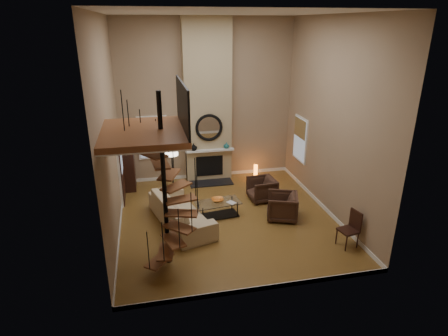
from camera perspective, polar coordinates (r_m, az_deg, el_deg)
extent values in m
cube|color=olive|center=(10.97, 0.44, -7.60)|extent=(6.00, 6.50, 0.01)
cube|color=#9A8063|center=(13.06, -2.64, 9.98)|extent=(6.00, 0.02, 5.50)
cube|color=#9A8063|center=(6.96, 6.27, -0.22)|extent=(6.00, 0.02, 5.50)
cube|color=#9A8063|center=(9.77, -17.05, 5.25)|extent=(0.02, 6.50, 5.50)
cube|color=#9A8063|center=(10.97, 16.09, 7.03)|extent=(0.02, 6.50, 5.50)
cube|color=silver|center=(9.62, 0.54, 22.48)|extent=(6.00, 6.50, 0.01)
cube|color=white|center=(13.82, -2.45, -1.03)|extent=(6.00, 0.02, 0.12)
cube|color=white|center=(8.32, 5.48, -17.71)|extent=(6.00, 0.02, 0.12)
cube|color=white|center=(10.78, -15.47, -8.62)|extent=(0.02, 6.50, 0.12)
cube|color=white|center=(11.88, 14.74, -5.64)|extent=(0.02, 6.50, 0.12)
cube|color=tan|center=(12.87, -2.50, 9.82)|extent=(1.60, 0.38, 5.50)
cube|color=black|center=(13.23, -1.96, -2.26)|extent=(1.50, 0.60, 0.04)
cube|color=black|center=(13.29, -2.21, 0.32)|extent=(0.95, 0.02, 0.72)
cube|color=white|center=(13.02, -2.18, 2.67)|extent=(1.70, 0.18, 0.06)
torus|color=black|center=(12.84, -2.28, 6.14)|extent=(0.94, 0.10, 0.94)
cylinder|color=white|center=(12.85, -2.29, 6.15)|extent=(0.80, 0.01, 0.80)
imported|color=black|center=(12.93, -4.63, 3.20)|extent=(0.24, 0.24, 0.25)
imported|color=#1C6263|center=(13.12, 0.36, 3.45)|extent=(0.20, 0.20, 0.21)
cube|color=white|center=(13.14, -10.77, 4.54)|extent=(1.02, 0.04, 1.52)
cube|color=#8C9EB2|center=(13.12, -10.76, 4.51)|extent=(0.90, 0.01, 1.40)
cube|color=olive|center=(13.05, -10.82, 5.38)|extent=(0.90, 0.01, 0.98)
cube|color=white|center=(12.99, 11.49, 4.30)|extent=(0.04, 1.02, 1.52)
cube|color=#8C9EB2|center=(12.99, 11.39, 4.29)|extent=(0.01, 0.90, 1.40)
cube|color=olive|center=(12.88, 11.45, 5.93)|extent=(0.01, 0.90, 0.63)
cube|color=white|center=(11.99, -15.46, -0.27)|extent=(0.06, 1.05, 2.16)
cube|color=black|center=(12.00, -15.28, -0.37)|extent=(0.05, 0.90, 2.05)
cube|color=#8C9EB2|center=(11.85, -15.33, 1.56)|extent=(0.01, 0.60, 0.90)
cube|color=brown|center=(7.87, -12.11, 5.28)|extent=(1.70, 2.20, 0.12)
cube|color=white|center=(7.89, -12.07, 4.75)|extent=(1.70, 2.20, 0.03)
cube|color=black|center=(7.79, -6.30, 9.46)|extent=(0.04, 2.20, 0.94)
cylinder|color=black|center=(8.27, -9.07, -2.37)|extent=(0.10, 0.10, 4.02)
cube|color=brown|center=(8.86, -9.77, -13.65)|extent=(0.71, 0.78, 0.04)
cylinder|color=black|center=(8.36, -11.42, -12.21)|extent=(0.02, 0.02, 0.94)
cube|color=brown|center=(8.66, -8.77, -12.41)|extent=(0.46, 0.77, 0.04)
cylinder|color=black|center=(8.10, -9.24, -11.04)|extent=(0.02, 0.02, 0.94)
cube|color=brown|center=(8.53, -7.69, -10.81)|extent=(0.55, 0.79, 0.04)
cylinder|color=black|center=(8.01, -6.85, -9.16)|extent=(0.02, 0.02, 0.94)
cube|color=brown|center=(8.49, -6.83, -8.91)|extent=(0.75, 0.74, 0.04)
cylinder|color=black|center=(8.07, -4.96, -6.73)|extent=(0.02, 0.02, 0.94)
cube|color=brown|center=(8.50, -6.42, -6.84)|extent=(0.79, 0.53, 0.04)
cylinder|color=black|center=(8.24, -4.08, -4.06)|extent=(0.02, 0.02, 0.94)
cube|color=brown|center=(8.54, -6.57, -4.76)|extent=(0.77, 0.48, 0.04)
cylinder|color=black|center=(8.45, -4.38, -1.47)|extent=(0.02, 0.02, 0.94)
cube|color=brown|center=(8.57, -7.26, -2.78)|extent=(0.77, 0.72, 0.04)
cylinder|color=black|center=(8.63, -5.72, 0.83)|extent=(0.02, 0.02, 0.94)
cube|color=brown|center=(8.55, -8.34, -0.99)|extent=(0.58, 0.79, 0.04)
cylinder|color=black|center=(8.71, -7.78, 2.75)|extent=(0.02, 0.02, 0.94)
cube|color=brown|center=(8.48, -9.60, 0.61)|extent=(0.41, 0.75, 0.04)
cylinder|color=black|center=(8.67, -10.17, 4.31)|extent=(0.02, 0.02, 0.94)
cube|color=brown|center=(8.33, -10.81, 2.06)|extent=(0.68, 0.79, 0.04)
cylinder|color=black|center=(8.48, -12.46, 5.60)|extent=(0.02, 0.02, 0.94)
cube|color=brown|center=(8.13, -11.73, 3.44)|extent=(0.80, 0.64, 0.04)
cylinder|color=black|center=(8.17, -14.23, 6.76)|extent=(0.02, 0.02, 0.94)
cube|color=brown|center=(7.89, -12.15, 4.85)|extent=(0.72, 0.34, 0.04)
cylinder|color=black|center=(7.79, -15.08, 7.96)|extent=(0.02, 0.02, 0.94)
cube|color=black|center=(12.94, -14.36, 0.95)|extent=(0.41, 0.87, 1.94)
imported|color=tan|center=(10.57, -6.66, -6.49)|extent=(1.72, 2.84, 0.78)
imported|color=#3F271D|center=(11.99, 6.09, -3.20)|extent=(0.88, 0.85, 0.74)
imported|color=#3F271D|center=(10.96, 9.22, -5.82)|extent=(1.08, 1.07, 0.78)
cube|color=silver|center=(10.87, -0.93, -5.25)|extent=(1.36, 0.81, 0.02)
cube|color=black|center=(11.06, -0.92, -7.18)|extent=(1.24, 0.69, 0.02)
cylinder|color=black|center=(10.64, -3.21, -7.22)|extent=(0.04, 0.04, 0.47)
cylinder|color=black|center=(10.95, 2.04, -6.35)|extent=(0.04, 0.04, 0.47)
cylinder|color=black|center=(11.02, -3.87, -6.20)|extent=(0.04, 0.04, 0.47)
cylinder|color=black|center=(11.31, 1.21, -5.39)|extent=(0.04, 0.04, 0.47)
imported|color=orange|center=(10.89, -0.99, -4.86)|extent=(0.35, 0.35, 0.09)
imported|color=gray|center=(10.79, 1.05, -5.32)|extent=(0.29, 0.32, 0.02)
cylinder|color=black|center=(12.45, -7.62, -4.03)|extent=(0.36, 0.36, 0.03)
cylinder|color=black|center=(12.14, -7.79, -0.67)|extent=(0.04, 0.04, 1.57)
cylinder|color=#F2E5C6|center=(11.89, -7.97, 2.69)|extent=(0.40, 0.40, 0.32)
cylinder|color=orange|center=(13.65, 4.82, -0.52)|extent=(0.14, 0.14, 0.50)
cube|color=black|center=(9.98, 18.29, -9.00)|extent=(0.50, 0.50, 0.05)
cube|color=black|center=(9.98, 19.35, -7.42)|extent=(0.12, 0.40, 0.50)
cylinder|color=black|center=(9.87, 18.04, -10.87)|extent=(0.04, 0.04, 0.40)
cylinder|color=black|center=(10.09, 19.60, -10.32)|extent=(0.04, 0.04, 0.40)
cylinder|color=black|center=(10.09, 16.68, -9.94)|extent=(0.04, 0.04, 0.40)
cylinder|color=black|center=(10.31, 18.24, -9.43)|extent=(0.04, 0.04, 0.40)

